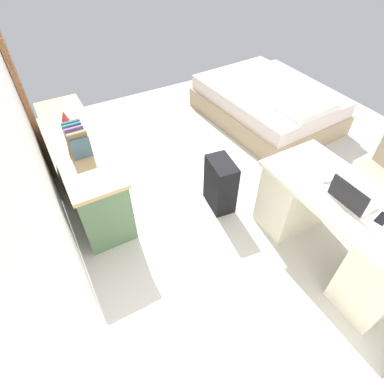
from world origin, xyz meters
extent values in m
plane|color=beige|center=(0.00, 0.00, 0.00)|extent=(5.32, 5.32, 0.00)
cube|color=white|center=(0.00, 2.02, 1.28)|extent=(4.32, 0.10, 2.57)
cube|color=brown|center=(1.61, 1.94, 1.02)|extent=(0.88, 0.05, 2.04)
cube|color=beige|center=(-1.15, -0.02, 0.73)|extent=(1.44, 0.67, 0.04)
cube|color=beige|center=(-1.64, -0.02, 0.36)|extent=(0.40, 0.60, 0.71)
cube|color=beige|center=(-0.66, -0.01, 0.36)|extent=(0.40, 0.60, 0.71)
cylinder|color=black|center=(-0.93, -0.72, 0.02)|extent=(0.52, 0.52, 0.04)
cylinder|color=black|center=(-0.93, -0.72, 0.21)|extent=(0.06, 0.06, 0.42)
cube|color=tan|center=(-0.93, -0.72, 0.46)|extent=(0.52, 0.52, 0.08)
cube|color=#4C6B47|center=(0.76, 1.64, 0.34)|extent=(1.76, 0.44, 0.68)
cube|color=tan|center=(0.76, 1.64, 0.70)|extent=(1.80, 0.48, 0.04)
cube|color=#415B3C|center=(0.36, 1.41, 0.19)|extent=(0.67, 0.01, 0.24)
cube|color=#415B3C|center=(1.15, 1.41, 0.19)|extent=(0.67, 0.01, 0.24)
cube|color=tan|center=(1.02, -1.04, 0.14)|extent=(1.99, 1.52, 0.28)
cube|color=silver|center=(1.02, -1.04, 0.38)|extent=(1.92, 1.45, 0.20)
cube|color=white|center=(0.35, -1.08, 0.53)|extent=(0.52, 0.71, 0.10)
cube|color=black|center=(-0.12, 0.48, 0.29)|extent=(0.39, 0.27, 0.57)
cube|color=#B7B7BC|center=(-1.17, -0.01, 0.76)|extent=(0.31, 0.22, 0.02)
cube|color=black|center=(-1.17, 0.10, 0.86)|extent=(0.31, 0.01, 0.19)
ellipsoid|color=white|center=(-0.91, -0.01, 0.76)|extent=(0.06, 0.10, 0.03)
cube|color=black|center=(-1.40, -0.05, 0.75)|extent=(0.09, 0.15, 0.01)
cube|color=#3E5C69|center=(0.40, 1.64, 0.82)|extent=(0.02, 0.17, 0.20)
cube|color=olive|center=(0.44, 1.64, 0.84)|extent=(0.03, 0.17, 0.24)
cube|color=#3A9657|center=(0.48, 1.64, 0.83)|extent=(0.02, 0.17, 0.22)
cube|color=#A25161|center=(0.52, 1.64, 0.82)|extent=(0.03, 0.17, 0.19)
cube|color=#814A9B|center=(0.56, 1.64, 0.83)|extent=(0.03, 0.17, 0.23)
cube|color=tan|center=(0.60, 1.64, 0.82)|extent=(0.03, 0.17, 0.20)
cube|color=#27686A|center=(0.64, 1.64, 0.83)|extent=(0.03, 0.17, 0.22)
cube|color=#274B5C|center=(0.68, 1.64, 0.83)|extent=(0.03, 0.17, 0.22)
cone|color=red|center=(1.11, 1.64, 0.78)|extent=(0.08, 0.08, 0.11)
camera|label=1|loc=(-2.01, 1.87, 2.47)|focal=29.12mm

